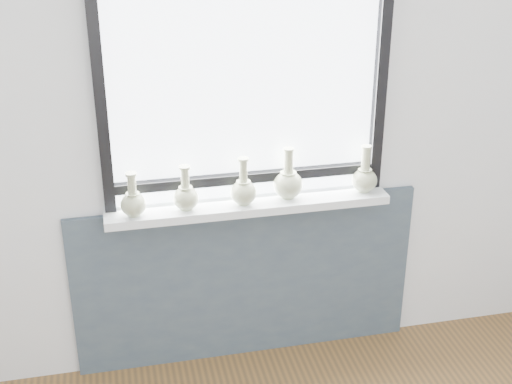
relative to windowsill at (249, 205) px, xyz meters
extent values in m
cube|color=silver|center=(0.00, 0.10, 0.42)|extent=(3.60, 0.02, 2.60)
cube|color=#3F4E56|center=(0.00, 0.07, -0.45)|extent=(1.70, 0.03, 0.86)
cube|color=white|center=(0.00, 0.00, 0.00)|extent=(1.32, 0.18, 0.04)
cube|color=black|center=(-0.62, 0.05, 0.55)|extent=(0.05, 0.06, 1.05)
cube|color=black|center=(0.62, 0.05, 0.55)|extent=(0.05, 0.06, 1.05)
cube|color=black|center=(0.00, 0.05, 0.12)|extent=(1.20, 0.05, 0.04)
cube|color=white|center=(0.00, 0.08, 0.52)|extent=(1.20, 0.01, 1.00)
cylinder|color=#ACB58D|center=(-0.53, -0.03, 0.02)|extent=(0.05, 0.05, 0.01)
ellipsoid|color=#ACB58D|center=(-0.53, -0.03, 0.07)|extent=(0.11, 0.11, 0.10)
cone|color=#ACB58D|center=(-0.53, -0.03, 0.11)|extent=(0.06, 0.06, 0.03)
cylinder|color=#ACB58D|center=(-0.53, -0.03, 0.16)|extent=(0.04, 0.04, 0.10)
cylinder|color=#ACB58D|center=(-0.53, -0.03, 0.22)|extent=(0.05, 0.05, 0.01)
cylinder|color=#ACB58D|center=(-0.29, -0.02, 0.02)|extent=(0.05, 0.05, 0.01)
ellipsoid|color=#ACB58D|center=(-0.29, -0.02, 0.07)|extent=(0.12, 0.12, 0.11)
cone|color=#ACB58D|center=(-0.29, -0.02, 0.11)|extent=(0.06, 0.06, 0.03)
cylinder|color=#ACB58D|center=(-0.29, -0.02, 0.16)|extent=(0.04, 0.04, 0.11)
cylinder|color=#ACB58D|center=(-0.29, -0.02, 0.22)|extent=(0.05, 0.05, 0.01)
cylinder|color=#ACB58D|center=(-0.03, -0.02, 0.02)|extent=(0.05, 0.05, 0.01)
ellipsoid|color=#ACB58D|center=(-0.03, -0.02, 0.08)|extent=(0.12, 0.12, 0.11)
cone|color=#ACB58D|center=(-0.03, -0.02, 0.12)|extent=(0.07, 0.07, 0.03)
cylinder|color=#ACB58D|center=(-0.03, -0.02, 0.17)|extent=(0.04, 0.04, 0.12)
cylinder|color=#ACB58D|center=(-0.03, -0.02, 0.24)|extent=(0.05, 0.05, 0.01)
cylinder|color=#ACB58D|center=(0.19, 0.01, 0.02)|extent=(0.06, 0.06, 0.01)
ellipsoid|color=#ACB58D|center=(0.19, 0.01, 0.08)|extent=(0.14, 0.14, 0.13)
cone|color=#ACB58D|center=(0.19, 0.01, 0.13)|extent=(0.08, 0.08, 0.03)
cylinder|color=#ACB58D|center=(0.19, 0.01, 0.19)|extent=(0.04, 0.04, 0.13)
cylinder|color=#ACB58D|center=(0.19, 0.01, 0.26)|extent=(0.05, 0.05, 0.01)
cylinder|color=#ACB58D|center=(0.56, -0.01, 0.02)|extent=(0.05, 0.05, 0.01)
ellipsoid|color=#ACB58D|center=(0.56, -0.01, 0.08)|extent=(0.12, 0.12, 0.11)
cone|color=#ACB58D|center=(0.56, -0.01, 0.12)|extent=(0.07, 0.07, 0.03)
cylinder|color=#ACB58D|center=(0.56, -0.01, 0.18)|extent=(0.04, 0.04, 0.13)
cylinder|color=#ACB58D|center=(0.56, -0.01, 0.24)|extent=(0.05, 0.05, 0.01)
camera|label=1|loc=(-0.61, -2.91, 1.44)|focal=50.00mm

